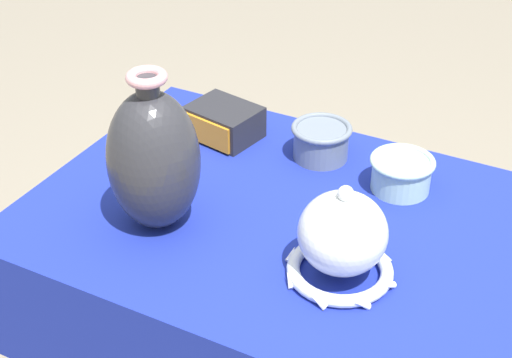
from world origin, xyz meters
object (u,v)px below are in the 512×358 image
at_px(vase_tall_bulbous, 154,159).
at_px(cup_wide_slate, 321,140).
at_px(vase_dome_bell, 342,240).
at_px(mosaic_tile_box, 223,122).
at_px(cup_wide_celadon, 401,173).

relative_size(vase_tall_bulbous, cup_wide_slate, 2.42).
distance_m(vase_tall_bulbous, vase_dome_bell, 0.35).
relative_size(vase_tall_bulbous, vase_dome_bell, 1.59).
bearing_deg(cup_wide_slate, mosaic_tile_box, -175.12).
distance_m(vase_dome_bell, mosaic_tile_box, 0.50).
distance_m(vase_tall_bulbous, cup_wide_slate, 0.39).
distance_m(vase_tall_bulbous, cup_wide_celadon, 0.48).
bearing_deg(mosaic_tile_box, vase_dome_bell, -26.97).
relative_size(vase_tall_bulbous, cup_wide_celadon, 2.41).
bearing_deg(vase_dome_bell, mosaic_tile_box, 142.15).
bearing_deg(cup_wide_slate, vase_dome_bell, -61.37).
bearing_deg(cup_wide_slate, vase_tall_bulbous, -116.24).
bearing_deg(vase_tall_bulbous, vase_dome_bell, 2.77).
xyz_separation_m(vase_dome_bell, cup_wide_slate, (-0.18, 0.33, -0.03)).
relative_size(cup_wide_celadon, cup_wide_slate, 1.01).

